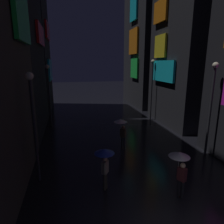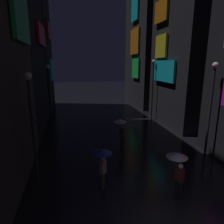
% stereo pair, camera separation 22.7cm
% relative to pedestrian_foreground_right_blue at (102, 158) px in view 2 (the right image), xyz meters
% --- Properties ---
extents(building_left_far, '(4.25, 7.65, 23.79)m').
position_rel_pedestrian_foreground_right_blue_xyz_m(building_left_far, '(-5.56, 18.43, 10.22)').
color(building_left_far, black).
rests_on(building_left_far, ground).
extents(building_right_mid, '(4.25, 7.25, 16.82)m').
position_rel_pedestrian_foreground_right_blue_xyz_m(building_right_mid, '(9.40, 9.23, 6.75)').
color(building_right_mid, '#232328').
rests_on(building_right_mid, ground).
extents(building_right_far, '(4.25, 8.62, 16.81)m').
position_rel_pedestrian_foreground_right_blue_xyz_m(building_right_far, '(9.40, 18.91, 6.74)').
color(building_right_far, '#232328').
rests_on(building_right_far, ground).
extents(pedestrian_foreground_right_blue, '(0.90, 0.90, 2.12)m').
position_rel_pedestrian_foreground_right_blue_xyz_m(pedestrian_foreground_right_blue, '(0.00, 0.00, 0.00)').
color(pedestrian_foreground_right_blue, '#38332D').
rests_on(pedestrian_foreground_right_blue, ground).
extents(pedestrian_far_right_clear, '(0.90, 0.90, 2.12)m').
position_rel_pedestrian_foreground_right_blue_xyz_m(pedestrian_far_right_clear, '(1.97, 4.41, 0.00)').
color(pedestrian_far_right_clear, '#2D2D38').
rests_on(pedestrian_far_right_clear, ground).
extents(pedestrian_foreground_left_clear, '(0.90, 0.90, 2.12)m').
position_rel_pedestrian_foreground_right_blue_xyz_m(pedestrian_foreground_left_clear, '(3.06, -1.10, 0.00)').
color(pedestrian_foreground_left_clear, black).
rests_on(pedestrian_foreground_left_clear, ground).
extents(streetlamp_left_far, '(0.36, 0.36, 5.67)m').
position_rel_pedestrian_foreground_right_blue_xyz_m(streetlamp_left_far, '(-3.08, 10.43, 1.86)').
color(streetlamp_left_far, '#2D2D33').
rests_on(streetlamp_left_far, ground).
extents(streetlamp_left_near, '(0.36, 0.36, 5.39)m').
position_rel_pedestrian_foreground_right_blue_xyz_m(streetlamp_left_near, '(-3.08, 1.56, 1.71)').
color(streetlamp_left_near, '#2D2D33').
rests_on(streetlamp_left_near, ground).
extents(streetlamp_right_near, '(0.36, 0.36, 5.83)m').
position_rel_pedestrian_foreground_right_blue_xyz_m(streetlamp_right_near, '(6.92, 2.17, 1.95)').
color(streetlamp_right_near, '#2D2D33').
rests_on(streetlamp_right_near, ground).
extents(streetlamp_right_far, '(0.36, 0.36, 6.13)m').
position_rel_pedestrian_foreground_right_blue_xyz_m(streetlamp_right_far, '(6.92, 10.93, 2.11)').
color(streetlamp_right_far, '#2D2D33').
rests_on(streetlamp_right_far, ground).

